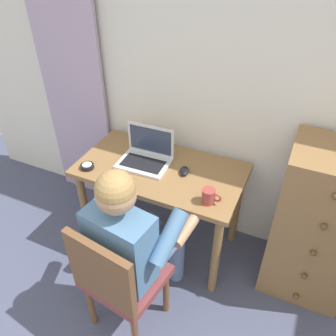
% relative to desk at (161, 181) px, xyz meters
% --- Properties ---
extents(wall_back, '(4.80, 0.05, 2.50)m').
position_rel_desk_xyz_m(wall_back, '(0.44, 0.38, 0.63)').
color(wall_back, silver).
rests_on(wall_back, ground_plane).
extents(curtain_panel, '(0.56, 0.03, 2.29)m').
position_rel_desk_xyz_m(curtain_panel, '(-0.89, 0.31, 0.53)').
color(curtain_panel, '#B29EBC').
rests_on(curtain_panel, ground_plane).
extents(desk, '(1.12, 0.61, 0.73)m').
position_rel_desk_xyz_m(desk, '(0.00, 0.00, 0.00)').
color(desk, olive).
rests_on(desk, ground_plane).
extents(dresser, '(0.52, 0.48, 1.09)m').
position_rel_desk_xyz_m(dresser, '(1.04, 0.09, -0.07)').
color(dresser, olive).
rests_on(dresser, ground_plane).
extents(chair, '(0.47, 0.46, 0.86)m').
position_rel_desk_xyz_m(chair, '(0.08, -0.73, -0.14)').
color(chair, brown).
rests_on(chair, ground_plane).
extents(person_seated, '(0.59, 0.62, 1.18)m').
position_rel_desk_xyz_m(person_seated, '(0.10, -0.54, 0.05)').
color(person_seated, '#6B84AD').
rests_on(person_seated, ground_plane).
extents(laptop, '(0.35, 0.26, 0.24)m').
position_rel_desk_xyz_m(laptop, '(-0.12, 0.03, 0.17)').
color(laptop, silver).
rests_on(laptop, desk).
extents(computer_mouse, '(0.09, 0.11, 0.03)m').
position_rel_desk_xyz_m(computer_mouse, '(0.17, 0.02, 0.13)').
color(computer_mouse, black).
rests_on(computer_mouse, desk).
extents(desk_clock, '(0.09, 0.09, 0.03)m').
position_rel_desk_xyz_m(desk_clock, '(-0.45, -0.21, 0.13)').
color(desk_clock, black).
rests_on(desk_clock, desk).
extents(coffee_mug, '(0.12, 0.08, 0.09)m').
position_rel_desk_xyz_m(coffee_mug, '(0.40, -0.19, 0.16)').
color(coffee_mug, '#9E3D38').
rests_on(coffee_mug, desk).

